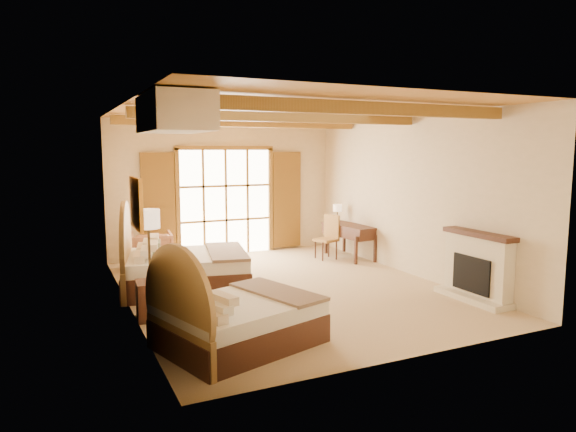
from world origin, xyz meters
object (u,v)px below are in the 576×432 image
nightstand (153,300)px  desk (350,240)px  bed_far (177,267)px  bed_near (229,318)px  armchair (152,250)px

nightstand → desk: size_ratio=0.38×
bed_far → desk: bearing=26.4°
bed_near → desk: bearing=25.9°
bed_near → nightstand: (-0.68, 1.53, -0.09)m
bed_near → bed_far: bearing=72.9°
bed_far → desk: bed_far is taller
bed_far → armchair: size_ratio=2.88×
bed_far → nightstand: (-0.67, -1.38, -0.15)m
bed_far → desk: 4.44m
bed_near → armchair: bearing=74.0°
armchair → desk: size_ratio=0.57×
desk → bed_near: bearing=-144.3°
bed_near → armchair: size_ratio=2.67×
bed_near → bed_far: size_ratio=0.93×
bed_near → armchair: (-0.10, 4.85, 0.01)m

